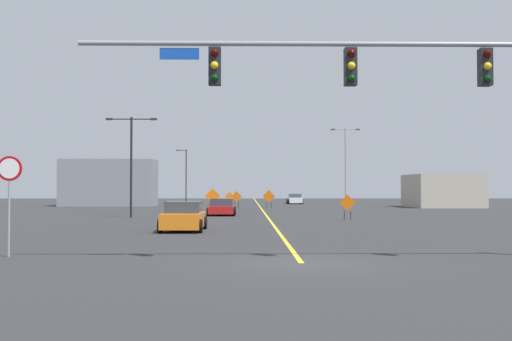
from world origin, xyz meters
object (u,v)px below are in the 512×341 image
object	(u,v)px
stop_sign	(9,186)
street_lamp_near_left	(185,173)
construction_sign_left_lane	(347,204)
car_orange_mid	(184,217)
car_red_far	(222,207)
construction_sign_left_shoulder	(229,198)
traffic_signal_assembly	(421,80)
car_white_near	(295,199)
construction_sign_median_near	(236,198)
street_lamp_far_left	(131,157)
construction_sign_right_shoulder	(213,197)
street_lamp_mid_left	(345,160)
construction_sign_right_lane	(269,197)

from	to	relation	value
stop_sign	street_lamp_near_left	size ratio (longest dim) A/B	0.38
construction_sign_left_lane	car_orange_mid	bearing A→B (deg)	-132.35
car_red_far	construction_sign_left_shoulder	bearing A→B (deg)	89.93
traffic_signal_assembly	car_orange_mid	size ratio (longest dim) A/B	3.83
car_white_near	car_red_far	bearing A→B (deg)	-103.61
construction_sign_left_lane	construction_sign_median_near	bearing A→B (deg)	110.81
construction_sign_left_lane	car_white_near	world-z (taller)	construction_sign_left_lane
traffic_signal_assembly	construction_sign_left_lane	bearing A→B (deg)	85.61
construction_sign_left_lane	car_white_near	bearing A→B (deg)	90.41
street_lamp_near_left	street_lamp_far_left	bearing A→B (deg)	-88.72
traffic_signal_assembly	construction_sign_left_shoulder	size ratio (longest dim) A/B	9.12
stop_sign	construction_sign_right_shoulder	distance (m)	32.82
street_lamp_mid_left	car_white_near	size ratio (longest dim) A/B	2.36
construction_sign_median_near	car_orange_mid	distance (m)	30.91
construction_sign_right_shoulder	car_red_far	bearing A→B (deg)	-76.54
construction_sign_left_shoulder	construction_sign_right_lane	bearing A→B (deg)	-45.67
construction_sign_right_shoulder	stop_sign	bearing A→B (deg)	-97.71
street_lamp_mid_left	construction_sign_left_lane	size ratio (longest dim) A/B	5.58
construction_sign_right_lane	car_white_near	bearing A→B (deg)	77.02
construction_sign_left_shoulder	construction_sign_median_near	xyz separation A→B (m)	(0.89, -7.40, 0.10)
traffic_signal_assembly	construction_sign_right_lane	distance (m)	47.24
construction_sign_left_lane	traffic_signal_assembly	bearing A→B (deg)	-94.39
construction_sign_left_shoulder	car_white_near	xyz separation A→B (m)	(8.25, 13.30, -0.41)
traffic_signal_assembly	construction_sign_left_shoulder	xyz separation A→B (m)	(-6.72, 51.30, -4.07)
street_lamp_near_left	car_white_near	bearing A→B (deg)	-40.01
street_lamp_mid_left	construction_sign_median_near	world-z (taller)	street_lamp_mid_left
stop_sign	car_red_far	xyz separation A→B (m)	(5.32, 28.68, -1.53)
construction_sign_right_shoulder	construction_sign_left_shoulder	bearing A→B (deg)	86.84
street_lamp_near_left	construction_sign_left_shoulder	size ratio (longest dim) A/B	4.79
street_lamp_near_left	construction_sign_left_shoulder	xyz separation A→B (m)	(7.47, -26.51, -3.37)
stop_sign	construction_sign_left_shoulder	size ratio (longest dim) A/B	1.82
construction_sign_right_lane	construction_sign_right_shoulder	size ratio (longest dim) A/B	0.92
traffic_signal_assembly	street_lamp_far_left	bearing A→B (deg)	115.84
construction_sign_left_lane	construction_sign_left_shoulder	distance (m)	28.85
stop_sign	construction_sign_median_near	xyz separation A→B (m)	(6.23, 42.17, -1.01)
construction_sign_left_lane	car_red_far	distance (m)	10.86
street_lamp_far_left	car_orange_mid	distance (m)	15.26
traffic_signal_assembly	car_white_near	bearing A→B (deg)	88.64
construction_sign_left_lane	construction_sign_median_near	world-z (taller)	construction_sign_median_near
car_red_far	stop_sign	bearing A→B (deg)	-100.50
construction_sign_left_shoulder	construction_sign_right_shoulder	size ratio (longest dim) A/B	0.81
street_lamp_mid_left	street_lamp_far_left	xyz separation A→B (m)	(-20.16, -30.32, -1.12)
street_lamp_far_left	construction_sign_left_lane	distance (m)	15.57
street_lamp_near_left	car_white_near	xyz separation A→B (m)	(15.73, -13.20, -3.77)
street_lamp_near_left	car_red_far	distance (m)	48.13
construction_sign_right_lane	construction_sign_left_lane	distance (m)	23.66
construction_sign_left_shoulder	construction_sign_right_shoulder	xyz separation A→B (m)	(-0.94, -17.06, 0.28)
traffic_signal_assembly	stop_sign	size ratio (longest dim) A/B	5.00
construction_sign_left_shoulder	traffic_signal_assembly	bearing A→B (deg)	-82.54
street_lamp_mid_left	construction_sign_right_lane	xyz separation A→B (m)	(-9.63, -10.28, -4.25)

